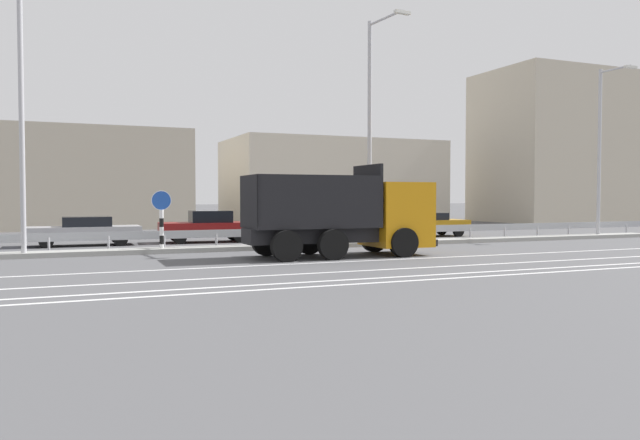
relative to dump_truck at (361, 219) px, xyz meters
The scene contains 19 objects.
ground_plane 1.63m from the dump_truck, 86.18° to the left, with size 320.00×320.00×0.00m, color #4C4C4F.
lane_strip_0 2.40m from the dump_truck, 118.08° to the right, with size 67.81×0.16×0.01m, color silver.
lane_strip_1 4.52m from the dump_truck, 102.66° to the right, with size 67.81×0.16×0.01m, color silver.
lane_strip_2 6.05m from the dump_truck, 99.24° to the right, with size 67.81×0.16×0.01m, color silver.
lane_strip_3 6.82m from the dump_truck, 98.16° to the right, with size 67.81×0.16×0.01m, color silver.
median_island 4.12m from the dump_truck, 89.06° to the left, with size 37.30×1.10×0.18m, color gray.
median_guardrail 5.03m from the dump_truck, 89.26° to the left, with size 67.81×0.09×0.78m.
dump_truck is the anchor object (origin of this frame).
median_road_sign 7.59m from the dump_truck, 148.78° to the left, with size 0.76×0.16×2.37m.
street_lamp_1 12.61m from the dump_truck, 162.35° to the left, with size 0.71×2.69×10.49m.
street_lamp_2 5.95m from the dump_truck, 57.29° to the left, with size 0.72×2.57×9.65m.
street_lamp_3 16.75m from the dump_truck, 13.90° to the left, with size 0.70×2.03×8.73m.
parked_car_3 12.67m from the dump_truck, 135.74° to the left, with size 4.76×1.93×1.27m.
parked_car_4 9.52m from the dump_truck, 112.25° to the left, with size 4.55×2.19×1.48m.
parked_car_5 8.86m from the dump_truck, 72.12° to the left, with size 4.79×2.01×1.40m.
parked_car_6 11.83m from the dump_truck, 45.15° to the left, with size 4.15×1.87×1.28m.
background_building_0 29.80m from the dump_truck, 115.07° to the left, with size 22.15×10.56×6.72m, color #B7AD99.
background_building_1 29.10m from the dump_truck, 67.99° to the left, with size 16.88×9.26×6.70m, color beige.
background_building_2 37.85m from the dump_truck, 36.27° to the left, with size 12.57×8.85×12.85m, color #B7AD99.
Camera 1 is at (-10.25, -21.11, 2.11)m, focal length 35.00 mm.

